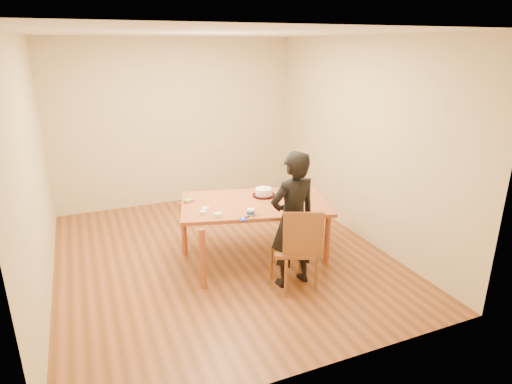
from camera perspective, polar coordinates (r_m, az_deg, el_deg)
name	(u,v)px	position (r m, az deg, el deg)	size (l,w,h in m)	color
room_shell	(210,148)	(5.44, -6.12, 5.91)	(4.00, 4.50, 2.70)	brown
dining_table	(254,204)	(5.24, -0.21, -1.59)	(1.77, 1.05, 0.04)	brown
dining_chair	(294,249)	(4.77, 5.09, -7.53)	(0.44, 0.44, 0.04)	brown
cake_plate	(264,195)	(5.44, 1.05, -0.43)	(0.29, 0.29, 0.02)	#B80C34
cake	(264,192)	(5.42, 1.05, 0.03)	(0.22, 0.22, 0.07)	white
frosting_dome	(264,188)	(5.41, 1.05, 0.50)	(0.21, 0.21, 0.03)	white
frosting_tub	(251,212)	(4.81, -0.69, -2.72)	(0.09, 0.09, 0.08)	white
frosting_lid	(243,219)	(4.71, -1.72, -3.68)	(0.10, 0.10, 0.01)	#171D99
frosting_dollop	(243,218)	(4.71, -1.72, -3.54)	(0.04, 0.04, 0.02)	white
ramekin_green	(218,215)	(4.81, -5.08, -3.04)	(0.09, 0.09, 0.04)	white
ramekin_yellow	(205,209)	(4.99, -6.77, -2.29)	(0.08, 0.08, 0.04)	white
ramekin_multi	(203,212)	(4.90, -7.06, -2.70)	(0.08, 0.08, 0.04)	white
candy_box_pink	(189,201)	(5.29, -8.87, -1.25)	(0.12, 0.06, 0.02)	#E6366E
candy_box_green	(189,200)	(5.29, -8.94, -1.05)	(0.12, 0.06, 0.02)	green
spatula	(250,216)	(4.80, -0.82, -3.27)	(0.15, 0.01, 0.01)	black
person	(293,220)	(4.67, 4.95, -3.76)	(0.56, 0.37, 1.55)	black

